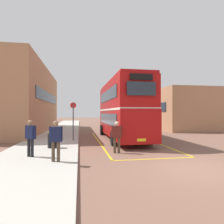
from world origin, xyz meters
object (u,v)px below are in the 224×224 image
Objects in this scene: single_deck_bus at (121,116)px; double_decker_bus at (122,109)px; bus_stop_sign at (73,118)px; pedestrian_waiting_far at (30,135)px; litter_bin at (52,140)px; pedestrian_boarding at (117,135)px; pedestrian_waiting_near at (56,138)px.

double_decker_bus is at bearing -101.80° from single_deck_bus.
single_deck_bus is 23.73m from bus_stop_sign.
litter_bin is at bearing 73.47° from pedestrian_waiting_far.
single_deck_bus is 26.97m from litter_bin.
pedestrian_boarding is (-1.49, -5.65, -1.51)m from double_decker_bus.
bus_stop_sign is at bearing 118.98° from pedestrian_boarding.
litter_bin is 3.45m from bus_stop_sign.
double_decker_bus reaches higher than single_deck_bus.
pedestrian_waiting_far is (-4.28, -0.85, 0.13)m from pedestrian_boarding.
pedestrian_boarding is (-5.88, -26.68, -0.63)m from single_deck_bus.
pedestrian_waiting_near reaches higher than litter_bin.
pedestrian_waiting_near reaches higher than pedestrian_boarding.
pedestrian_boarding reaches higher than litter_bin.
litter_bin is (0.68, 2.31, -0.54)m from pedestrian_waiting_far.
single_deck_bus is 29.35m from pedestrian_waiting_far.
pedestrian_waiting_far is at bearing -168.72° from pedestrian_boarding.
bus_stop_sign reaches higher than litter_bin.
bus_stop_sign is (1.81, 5.32, 0.70)m from pedestrian_waiting_far.
single_deck_bus is 27.33m from pedestrian_boarding.
bus_stop_sign reaches higher than pedestrian_boarding.
double_decker_bus is 21.50m from single_deck_bus.
single_deck_bus reaches higher than bus_stop_sign.
single_deck_bus is at bearing 69.74° from pedestrian_waiting_far.
bus_stop_sign is (1.12, 3.02, 1.24)m from litter_bin.
litter_bin is at bearing -110.41° from bus_stop_sign.
double_decker_bus is at bearing 75.24° from pedestrian_boarding.
pedestrian_boarding is 4.37m from pedestrian_waiting_far.
litter_bin is (-9.48, -25.23, -1.04)m from single_deck_bus.
litter_bin is at bearing -110.60° from single_deck_bus.
pedestrian_waiting_far is (-5.77, -6.50, -1.38)m from double_decker_bus.
pedestrian_waiting_far is at bearing -106.53° from litter_bin.
pedestrian_boarding is 0.61× the size of bus_stop_sign.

